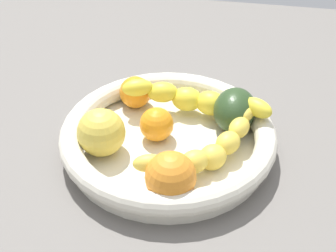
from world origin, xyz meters
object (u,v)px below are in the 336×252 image
Objects in this scene: banana_draped_right at (209,148)px; avocado_dark at (235,110)px; orange_mid_left at (135,92)px; fruit_bowl at (168,137)px; orange_front at (157,124)px; banana_draped_left at (198,99)px; apple_yellow at (101,132)px; orange_mid_right at (171,177)px.

banana_draped_right is 9.98cm from avocado_dark.
avocado_dark reaches higher than orange_mid_left.
orange_front is (0.61, 1.87, 1.67)cm from fruit_bowl.
banana_draped_left is at bearing -39.06° from orange_front.
orange_front is at bearing 114.31° from avocado_dark.
avocado_dark is at bearing -62.28° from apple_yellow.
orange_front is at bearing -57.30° from apple_yellow.
banana_draped_right is (-3.84, -6.54, 1.95)cm from fruit_bowl.
orange_mid_right is (-11.63, -4.31, 0.78)cm from orange_front.
orange_mid_right is (-7.18, 4.09, 0.50)cm from banana_draped_right.
orange_mid_right is (-19.56, -9.57, 0.73)cm from orange_mid_left.
avocado_dark is at bearing -58.79° from fruit_bowl.
avocado_dark is (9.69, -18.44, -0.31)cm from apple_yellow.
apple_yellow is 20.83cm from avocado_dark.
orange_mid_left reaches higher than fruit_bowl.
banana_draped_right and orange_front have the same top height.
fruit_bowl is 8.34cm from banana_draped_left.
orange_front is at bearing 71.97° from fruit_bowl.
banana_draped_right is at bearing -120.45° from fruit_bowl.
fruit_bowl is at bearing -108.03° from orange_front.
banana_draped_left is at bearing 76.40° from avocado_dark.
banana_draped_right is 15.57cm from apple_yellow.
orange_mid_right is 13.45cm from apple_yellow.
apple_yellow is 0.85× the size of avocado_dark.
fruit_bowl is at bearing 59.55° from banana_draped_right.
banana_draped_left is 10.69cm from orange_mid_left.
orange_mid_left is at bearing 26.06° from orange_mid_right.
orange_mid_right is 0.96× the size of apple_yellow.
avocado_dark is (-2.83, -16.54, 0.56)cm from orange_mid_left.
apple_yellow is (-4.59, 7.15, 0.92)cm from orange_front.
apple_yellow is (-12.52, 1.89, 0.88)cm from orange_mid_left.
banana_draped_right is 2.67× the size of orange_mid_right.
avocado_dark is at bearing -65.69° from orange_front.
orange_mid_left is (8.54, 7.12, 1.72)cm from fruit_bowl.
apple_yellow is at bearing 171.41° from orange_mid_left.
fruit_bowl is 10.19cm from apple_yellow.
orange_front is 0.77× the size of orange_mid_right.
orange_mid_left is (12.38, 13.66, -0.23)cm from banana_draped_right.
banana_draped_left is 18.21cm from orange_mid_right.
orange_mid_right reaches higher than avocado_dark.
banana_draped_left is 3.49× the size of apple_yellow.
banana_draped_left is 16.71cm from apple_yellow.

